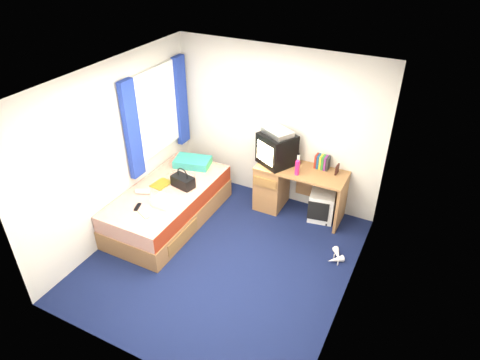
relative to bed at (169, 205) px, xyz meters
The scene contains 20 objects.
ground 1.19m from the bed, 19.02° to the right, with size 3.40×3.40×0.00m, color #0C1438.
room_shell 1.66m from the bed, 19.02° to the right, with size 3.40×3.40×3.40m.
bed is the anchor object (origin of this frame).
pillow 0.81m from the bed, 93.09° to the left, with size 0.54×0.34×0.12m, color #1B66B3.
desk 1.72m from the bed, 38.03° to the left, with size 1.30×0.55×0.75m.
storage_cube 2.24m from the bed, 28.18° to the left, with size 0.35×0.35×0.44m, color white.
crt_tv 1.77m from the bed, 40.89° to the left, with size 0.61×0.60×0.46m.
vcr 1.89m from the bed, 40.95° to the left, with size 0.40×0.29×0.08m, color silver.
book_row 2.30m from the bed, 33.23° to the left, with size 0.20×0.13×0.20m.
picture_frame 2.47m from the bed, 29.13° to the left, with size 0.02×0.12×0.14m, color black.
pink_water_bottle 1.93m from the bed, 29.02° to the left, with size 0.07×0.07×0.21m, color #E52067.
aerosol_can 1.99m from the bed, 36.61° to the left, with size 0.05×0.05×0.18m, color white.
handbag 0.43m from the bed, 46.27° to the left, with size 0.36×0.25×0.30m.
towel 0.48m from the bed, 61.77° to the right, with size 0.27×0.23×0.09m, color silver.
magazine 0.33m from the bed, 155.84° to the left, with size 0.21×0.28×0.01m, color yellow.
water_bottle 0.46m from the bed, 134.55° to the right, with size 0.07×0.07×0.20m, color silver.
colour_swatch_fan 0.70m from the bed, 83.64° to the right, with size 0.22×0.06×0.01m, color gold.
remote_control 0.62m from the bed, 100.48° to the right, with size 0.05×0.16×0.02m, color black.
window_assembly 1.34m from the bed, 130.67° to the left, with size 0.11×1.42×1.40m.
white_heels 2.47m from the bed, ahead, with size 0.22×0.34×0.09m.
Camera 1 is at (2.13, -3.67, 3.90)m, focal length 32.00 mm.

